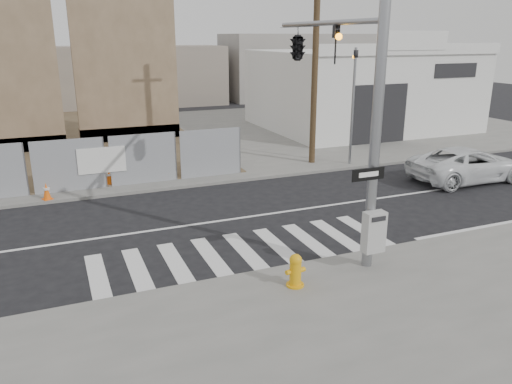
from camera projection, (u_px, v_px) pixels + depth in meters
name	position (u px, v px, depth m)	size (l,w,h in m)	color
ground	(217.00, 221.00, 16.28)	(100.00, 100.00, 0.00)	black
sidewalk_far	(141.00, 141.00, 28.61)	(50.00, 20.00, 0.12)	slate
signal_pole	(320.00, 74.00, 13.96)	(0.96, 5.87, 7.00)	gray
far_signal_pole	(354.00, 90.00, 22.22)	(0.16, 0.20, 5.60)	gray
concrete_wall_right	(127.00, 82.00, 27.51)	(5.50, 1.30, 8.00)	brown
auto_shop	(360.00, 89.00, 32.06)	(12.00, 10.20, 5.95)	silver
utility_pole_right	(316.00, 50.00, 21.95)	(1.60, 0.28, 10.00)	#4B3A23
fire_hydrant	(295.00, 270.00, 11.72)	(0.51, 0.50, 0.81)	#E49F0C
suv	(468.00, 164.00, 20.69)	(2.33, 5.05, 1.40)	white
traffic_cone_c	(47.00, 191.00, 18.02)	(0.41, 0.41, 0.62)	#FF600D
traffic_cone_d	(109.00, 177.00, 19.80)	(0.36, 0.36, 0.65)	#F85F0D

